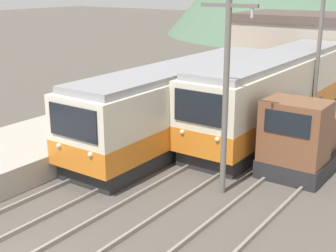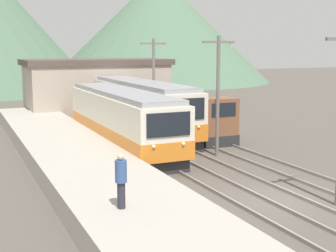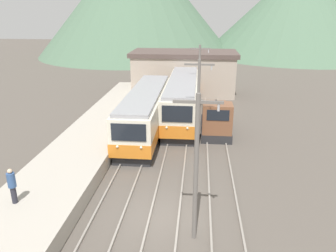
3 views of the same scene
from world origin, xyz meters
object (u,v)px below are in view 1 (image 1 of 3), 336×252
at_px(commuter_train_center, 275,95).
at_px(catenary_mast_far, 318,55).
at_px(commuter_train_left, 184,105).
at_px(shunting_locomotive, 308,137).
at_px(catenary_mast_mid, 226,90).

xyz_separation_m(commuter_train_center, catenary_mast_far, (1.51, 1.35, 1.94)).
xyz_separation_m(commuter_train_left, commuter_train_center, (2.80, 3.95, 0.08)).
height_order(commuter_train_left, commuter_train_center, commuter_train_center).
relative_size(commuter_train_center, shunting_locomotive, 2.64).
height_order(shunting_locomotive, catenary_mast_far, catenary_mast_far).
bearing_deg(commuter_train_left, catenary_mast_mid, -42.98).
relative_size(commuter_train_left, catenary_mast_mid, 2.05).
distance_m(commuter_train_left, catenary_mast_far, 7.12).
xyz_separation_m(shunting_locomotive, catenary_mast_far, (-1.49, 5.11, 2.48)).
relative_size(commuter_train_left, commuter_train_center, 0.97).
distance_m(shunting_locomotive, catenary_mast_mid, 5.10).
distance_m(commuter_train_center, catenary_mast_mid, 8.33).
height_order(commuter_train_left, catenary_mast_mid, catenary_mast_mid).
bearing_deg(commuter_train_center, shunting_locomotive, -51.47).
distance_m(commuter_train_center, catenary_mast_far, 2.80).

